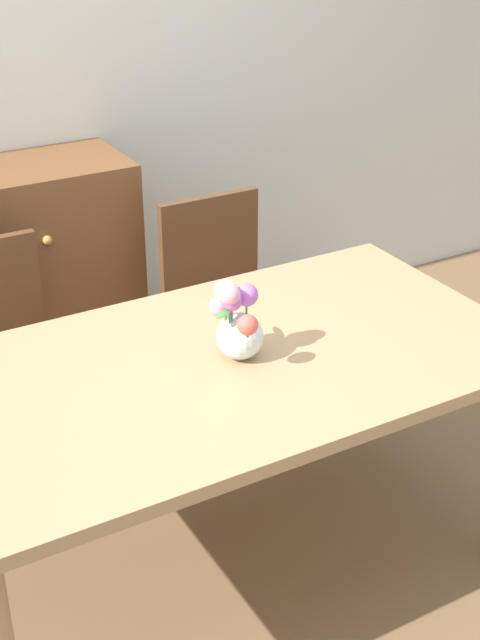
% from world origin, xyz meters
% --- Properties ---
extents(ground_plane, '(12.00, 12.00, 0.00)m').
position_xyz_m(ground_plane, '(0.00, 0.00, 0.00)').
color(ground_plane, brown).
extents(back_wall, '(7.00, 0.10, 2.80)m').
position_xyz_m(back_wall, '(0.00, 1.60, 1.40)').
color(back_wall, silver).
rests_on(back_wall, ground_plane).
extents(dining_table, '(1.77, 0.96, 0.78)m').
position_xyz_m(dining_table, '(0.00, 0.00, 0.69)').
color(dining_table, tan).
rests_on(dining_table, ground_plane).
extents(chair_right, '(0.42, 0.42, 0.90)m').
position_xyz_m(chair_right, '(0.45, 0.82, 0.52)').
color(chair_right, brown).
rests_on(chair_right, ground_plane).
extents(flower_vase, '(0.16, 0.23, 0.24)m').
position_xyz_m(flower_vase, '(0.04, -0.01, 0.89)').
color(flower_vase, silver).
rests_on(flower_vase, dining_table).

